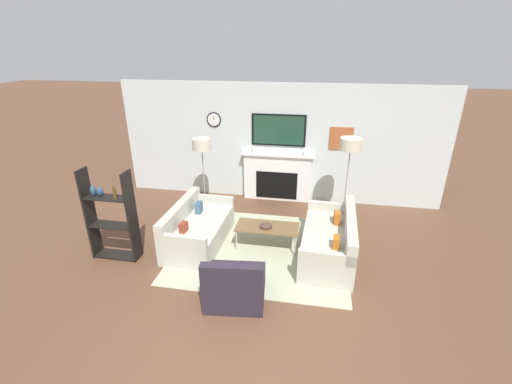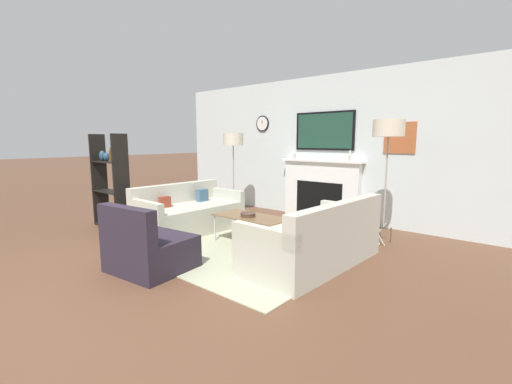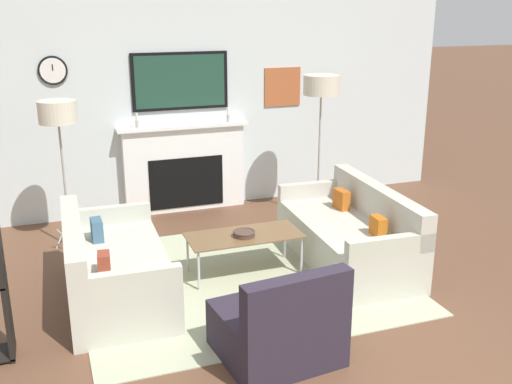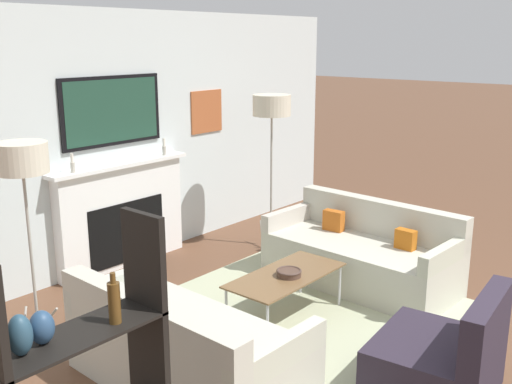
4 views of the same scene
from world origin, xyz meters
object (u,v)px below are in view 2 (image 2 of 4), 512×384
object	(u,v)px
coffee_table	(251,218)
couch_left	(188,214)
floor_lamp_left	(233,141)
couch_right	(316,242)
floor_lamp_right	(389,130)
decorative_bowl	(248,214)
armchair	(148,249)
shelf_unit	(110,181)

from	to	relation	value
coffee_table	couch_left	bearing A→B (deg)	-175.77
coffee_table	floor_lamp_left	distance (m)	2.35
couch_left	couch_right	xyz separation A→B (m)	(2.43, -0.00, 0.01)
couch_right	coffee_table	distance (m)	1.14
floor_lamp_right	decorative_bowl	bearing A→B (deg)	-136.87
coffee_table	decorative_bowl	size ratio (longest dim) A/B	5.18
armchair	shelf_unit	bearing A→B (deg)	162.16
floor_lamp_left	shelf_unit	distance (m)	2.40
shelf_unit	couch_left	bearing A→B (deg)	28.34
armchair	floor_lamp_right	xyz separation A→B (m)	(1.67, 2.83, 1.38)
floor_lamp_left	floor_lamp_right	size ratio (longest dim) A/B	0.92
decorative_bowl	floor_lamp_left	bearing A→B (deg)	139.56
coffee_table	decorative_bowl	bearing A→B (deg)	-109.13
armchair	decorative_bowl	world-z (taller)	armchair
coffee_table	floor_lamp_left	xyz separation A→B (m)	(-1.61, 1.31, 1.10)
couch_right	decorative_bowl	world-z (taller)	couch_right
decorative_bowl	floor_lamp_right	bearing A→B (deg)	43.13
floor_lamp_right	shelf_unit	world-z (taller)	floor_lamp_right
couch_right	decorative_bowl	size ratio (longest dim) A/B	8.76
couch_right	floor_lamp_right	size ratio (longest dim) A/B	1.07
couch_right	decorative_bowl	distance (m)	1.16
couch_right	floor_lamp_left	bearing A→B (deg)	152.71
couch_right	floor_lamp_left	xyz separation A→B (m)	(-2.74, 1.41, 1.21)
armchair	decorative_bowl	bearing A→B (deg)	81.33
shelf_unit	couch_right	bearing A→B (deg)	10.38
couch_left	shelf_unit	size ratio (longest dim) A/B	1.09
shelf_unit	floor_lamp_left	bearing A→B (deg)	65.45
couch_right	floor_lamp_right	distance (m)	1.98
decorative_bowl	shelf_unit	xyz separation A→B (m)	(-2.54, -0.73, 0.35)
armchair	floor_lamp_left	world-z (taller)	floor_lamp_left
shelf_unit	decorative_bowl	bearing A→B (deg)	16.03
floor_lamp_right	shelf_unit	xyz separation A→B (m)	(-3.99, -2.09, -0.85)
couch_right	armchair	xyz separation A→B (m)	(-1.37, -1.42, -0.03)
coffee_table	decorative_bowl	distance (m)	0.08
floor_lamp_left	shelf_unit	size ratio (longest dim) A/B	1.02
floor_lamp_right	coffee_table	bearing A→B (deg)	-137.51
coffee_table	shelf_unit	xyz separation A→B (m)	(-2.56, -0.78, 0.41)
floor_lamp_right	shelf_unit	bearing A→B (deg)	-152.40
floor_lamp_right	couch_right	bearing A→B (deg)	-102.09
armchair	coffee_table	bearing A→B (deg)	81.02
couch_right	armchair	world-z (taller)	couch_right
coffee_table	shelf_unit	size ratio (longest dim) A/B	0.70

